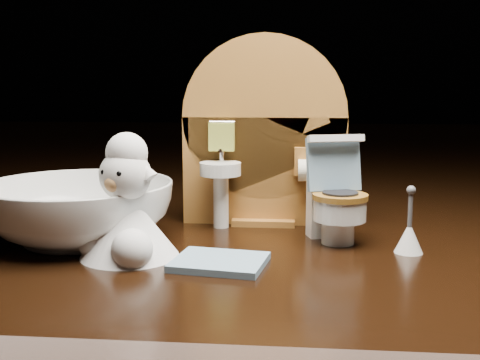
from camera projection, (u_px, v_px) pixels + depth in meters
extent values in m
cube|color=black|center=(259.00, 311.00, 0.43)|extent=(2.50, 2.50, 0.10)
cube|color=#A26729|center=(264.00, 171.00, 0.48)|extent=(0.13, 0.02, 0.09)
cylinder|color=#A26729|center=(265.00, 117.00, 0.48)|extent=(0.13, 0.02, 0.13)
cube|color=#A26729|center=(264.00, 220.00, 0.49)|extent=(0.05, 0.04, 0.01)
cylinder|color=white|center=(221.00, 200.00, 0.47)|extent=(0.01, 0.01, 0.04)
cylinder|color=white|center=(220.00, 169.00, 0.46)|extent=(0.03, 0.03, 0.01)
cylinder|color=silver|center=(222.00, 155.00, 0.47)|extent=(0.00, 0.00, 0.01)
cube|color=#ABB23E|center=(222.00, 137.00, 0.47)|extent=(0.02, 0.01, 0.02)
cube|color=#A26729|center=(310.00, 162.00, 0.47)|extent=(0.02, 0.01, 0.02)
cylinder|color=white|center=(310.00, 170.00, 0.46)|extent=(0.02, 0.02, 0.02)
cylinder|color=white|center=(338.00, 231.00, 0.43)|extent=(0.02, 0.02, 0.02)
cylinder|color=white|center=(340.00, 209.00, 0.42)|extent=(0.04, 0.04, 0.02)
cylinder|color=brown|center=(340.00, 197.00, 0.42)|extent=(0.04, 0.04, 0.00)
cube|color=white|center=(329.00, 206.00, 0.44)|extent=(0.03, 0.02, 0.05)
cube|color=#7497AE|center=(333.00, 164.00, 0.43)|extent=(0.04, 0.02, 0.04)
cube|color=white|center=(336.00, 138.00, 0.42)|extent=(0.04, 0.02, 0.01)
cylinder|color=#9CA640|center=(341.00, 166.00, 0.44)|extent=(0.01, 0.01, 0.01)
cube|color=#7497AE|center=(220.00, 262.00, 0.38)|extent=(0.06, 0.05, 0.00)
cone|color=white|center=(409.00, 237.00, 0.40)|extent=(0.02, 0.02, 0.02)
cylinder|color=#59595B|center=(410.00, 209.00, 0.40)|extent=(0.00, 0.00, 0.02)
sphere|color=#59595B|center=(411.00, 190.00, 0.40)|extent=(0.01, 0.01, 0.01)
cone|color=white|center=(129.00, 224.00, 0.39)|extent=(0.07, 0.07, 0.04)
sphere|color=white|center=(132.00, 249.00, 0.37)|extent=(0.03, 0.03, 0.03)
sphere|color=white|center=(96.00, 245.00, 0.39)|extent=(0.02, 0.02, 0.02)
sphere|color=white|center=(125.00, 175.00, 0.39)|extent=(0.03, 0.03, 0.03)
sphere|color=tan|center=(114.00, 183.00, 0.38)|extent=(0.01, 0.01, 0.01)
sphere|color=white|center=(127.00, 153.00, 0.39)|extent=(0.03, 0.03, 0.03)
cone|color=white|center=(108.00, 167.00, 0.39)|extent=(0.02, 0.01, 0.02)
cone|color=white|center=(147.00, 170.00, 0.38)|extent=(0.02, 0.01, 0.02)
sphere|color=black|center=(104.00, 173.00, 0.38)|extent=(0.00, 0.00, 0.00)
sphere|color=black|center=(119.00, 174.00, 0.37)|extent=(0.00, 0.00, 0.00)
imported|color=white|center=(78.00, 212.00, 0.43)|extent=(0.15, 0.15, 0.04)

